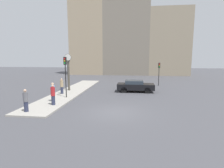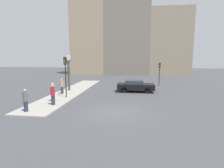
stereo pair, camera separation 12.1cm
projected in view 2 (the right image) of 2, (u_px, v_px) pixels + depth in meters
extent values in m
plane|color=#47474C|center=(115.00, 112.00, 13.26)|extent=(120.00, 120.00, 0.00)
cube|color=#A39E93|center=(72.00, 91.00, 21.36)|extent=(3.02, 18.95, 0.13)
cube|color=tan|center=(89.00, 38.00, 43.05)|extent=(8.18, 5.00, 17.94)
cube|color=gray|center=(127.00, 35.00, 41.79)|extent=(10.71, 5.00, 18.80)
cube|color=gray|center=(170.00, 43.00, 40.79)|extent=(9.25, 5.00, 15.22)
cube|color=black|center=(136.00, 87.00, 21.09)|extent=(4.40, 1.84, 0.69)
cube|color=#2D3842|center=(134.00, 82.00, 21.03)|extent=(2.11, 1.65, 0.41)
cylinder|color=black|center=(147.00, 88.00, 21.76)|extent=(0.71, 0.22, 0.71)
cylinder|color=black|center=(148.00, 90.00, 20.17)|extent=(0.71, 0.22, 0.71)
cylinder|color=black|center=(125.00, 88.00, 22.10)|extent=(0.71, 0.22, 0.71)
cylinder|color=black|center=(124.00, 90.00, 20.51)|extent=(0.71, 0.22, 0.71)
cylinder|color=black|center=(66.00, 81.00, 17.50)|extent=(0.09, 0.09, 3.29)
cube|color=black|center=(65.00, 61.00, 17.20)|extent=(0.26, 0.20, 0.76)
cylinder|color=red|center=(64.00, 59.00, 17.05)|extent=(0.15, 0.04, 0.15)
cylinder|color=orange|center=(65.00, 61.00, 17.08)|extent=(0.15, 0.04, 0.15)
cylinder|color=green|center=(65.00, 63.00, 17.11)|extent=(0.15, 0.04, 0.15)
cylinder|color=black|center=(159.00, 77.00, 25.65)|extent=(0.09, 0.09, 2.61)
cube|color=black|center=(160.00, 65.00, 25.40)|extent=(0.26, 0.20, 0.76)
cylinder|color=red|center=(160.00, 64.00, 25.25)|extent=(0.15, 0.04, 0.15)
cylinder|color=orange|center=(160.00, 65.00, 25.28)|extent=(0.15, 0.04, 0.15)
cylinder|color=green|center=(160.00, 67.00, 25.32)|extent=(0.15, 0.04, 0.15)
cylinder|color=#4C473D|center=(69.00, 76.00, 21.29)|extent=(0.27, 0.27, 3.49)
cube|color=#4C473D|center=(68.00, 61.00, 21.01)|extent=(0.35, 0.35, 0.16)
cylinder|color=#4C473D|center=(68.00, 57.00, 20.95)|extent=(0.82, 0.04, 0.82)
cylinder|color=white|center=(68.00, 57.00, 20.95)|extent=(0.76, 0.06, 0.76)
cylinder|color=#2D334C|center=(26.00, 106.00, 12.98)|extent=(0.30, 0.30, 0.76)
cylinder|color=slate|center=(25.00, 97.00, 12.87)|extent=(0.35, 0.35, 0.71)
sphere|color=tan|center=(25.00, 91.00, 12.80)|extent=(0.22, 0.22, 0.22)
cylinder|color=#2D334C|center=(62.00, 90.00, 19.45)|extent=(0.30, 0.30, 0.77)
cylinder|color=tan|center=(62.00, 84.00, 19.34)|extent=(0.35, 0.35, 0.72)
sphere|color=tan|center=(62.00, 79.00, 19.27)|extent=(0.22, 0.22, 0.22)
cylinder|color=#2D334C|center=(53.00, 100.00, 14.81)|extent=(0.30, 0.30, 0.79)
cylinder|color=red|center=(53.00, 91.00, 14.70)|extent=(0.35, 0.35, 0.74)
sphere|color=tan|center=(52.00, 86.00, 14.63)|extent=(0.22, 0.22, 0.22)
cylinder|color=#2D334C|center=(53.00, 97.00, 16.02)|extent=(0.32, 0.32, 0.77)
cylinder|color=#729ED8|center=(53.00, 89.00, 15.91)|extent=(0.38, 0.38, 0.71)
sphere|color=tan|center=(52.00, 84.00, 15.84)|extent=(0.26, 0.26, 0.26)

